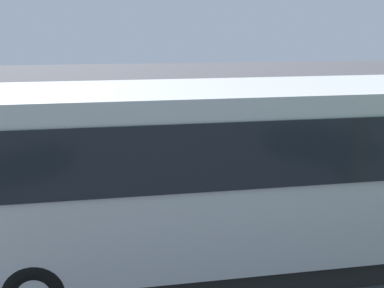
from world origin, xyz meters
The scene contains 13 objects.
ground_plane centered at (0.00, 0.00, 0.00)m, with size 80.00×80.00×0.00m, color #424247.
tour_bus centered at (0.83, 5.38, 1.64)m, with size 10.11×2.74×3.25m.
spectator_far_left centered at (-1.18, 2.61, 1.05)m, with size 0.58×0.37×1.76m.
spectator_left centered at (-0.09, 2.51, 1.04)m, with size 0.58×0.34×1.74m.
spectator_centre centered at (0.83, 2.50, 1.00)m, with size 0.57×0.39×1.68m.
spectator_right centered at (1.81, 2.50, 1.01)m, with size 0.57×0.39×1.71m.
parked_motorcycle_silver centered at (-0.60, 3.26, 0.48)m, with size 2.05×0.58×0.99m.
stunt_motorcycle centered at (2.08, -1.67, 1.06)m, with size 1.83×0.68×1.94m.
traffic_cone centered at (0.47, -1.21, 0.30)m, with size 0.34×0.34×0.63m.
bay_line_a centered at (-3.97, -1.85, 0.00)m, with size 0.32×4.87×0.01m.
bay_line_b centered at (-1.48, -1.85, 0.00)m, with size 0.28×4.00×0.01m.
bay_line_c centered at (1.02, -1.85, 0.00)m, with size 0.29×4.24×0.01m.
bay_line_d centered at (3.52, -1.85, 0.00)m, with size 0.31×4.58×0.01m.
Camera 1 is at (3.05, 12.98, 4.25)m, focal length 44.20 mm.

